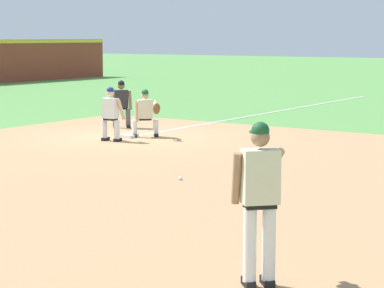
{
  "coord_description": "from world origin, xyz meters",
  "views": [
    {
      "loc": [
        -16.05,
        -13.0,
        2.77
      ],
      "look_at": [
        -6.29,
        -6.37,
        1.08
      ],
      "focal_mm": 70.0,
      "sensor_mm": 36.0,
      "label": 1
    }
  ],
  "objects_px": {
    "first_base_bag": "(129,136)",
    "first_baseman": "(146,111)",
    "baserunner": "(111,112)",
    "umpire": "(121,102)",
    "baseball": "(180,178)",
    "pitcher": "(260,194)"
  },
  "relations": [
    {
      "from": "first_base_bag",
      "to": "first_baseman",
      "type": "relative_size",
      "value": 0.28
    },
    {
      "from": "umpire",
      "to": "baserunner",
      "type": "bearing_deg",
      "value": -145.96
    },
    {
      "from": "first_baseman",
      "to": "baserunner",
      "type": "bearing_deg",
      "value": 166.57
    },
    {
      "from": "baseball",
      "to": "umpire",
      "type": "height_order",
      "value": "umpire"
    },
    {
      "from": "first_baseman",
      "to": "umpire",
      "type": "relative_size",
      "value": 0.92
    },
    {
      "from": "baseball",
      "to": "umpire",
      "type": "distance_m",
      "value": 8.73
    },
    {
      "from": "baseball",
      "to": "baserunner",
      "type": "xyz_separation_m",
      "value": [
        3.45,
        4.69,
        0.76
      ]
    },
    {
      "from": "first_base_bag",
      "to": "umpire",
      "type": "distance_m",
      "value": 2.39
    },
    {
      "from": "baserunner",
      "to": "umpire",
      "type": "relative_size",
      "value": 1.0
    },
    {
      "from": "pitcher",
      "to": "umpire",
      "type": "bearing_deg",
      "value": 45.36
    },
    {
      "from": "first_baseman",
      "to": "umpire",
      "type": "xyz_separation_m",
      "value": [
        1.31,
        1.95,
        0.06
      ]
    },
    {
      "from": "baseball",
      "to": "first_baseman",
      "type": "xyz_separation_m",
      "value": [
        4.62,
        4.41,
        0.69
      ]
    },
    {
      "from": "first_base_bag",
      "to": "baseball",
      "type": "height_order",
      "value": "first_base_bag"
    },
    {
      "from": "first_base_bag",
      "to": "baseball",
      "type": "distance_m",
      "value": 6.43
    },
    {
      "from": "pitcher",
      "to": "baserunner",
      "type": "xyz_separation_m",
      "value": [
        8.07,
        9.01,
        -0.27
      ]
    },
    {
      "from": "pitcher",
      "to": "umpire",
      "type": "xyz_separation_m",
      "value": [
        10.55,
        10.68,
        -0.27
      ]
    },
    {
      "from": "baserunner",
      "to": "umpire",
      "type": "bearing_deg",
      "value": 34.04
    },
    {
      "from": "first_baseman",
      "to": "umpire",
      "type": "bearing_deg",
      "value": 56.26
    },
    {
      "from": "baserunner",
      "to": "first_base_bag",
      "type": "bearing_deg",
      "value": 4.98
    },
    {
      "from": "first_baseman",
      "to": "pitcher",
      "type": "bearing_deg",
      "value": -136.64
    },
    {
      "from": "pitcher",
      "to": "baserunner",
      "type": "distance_m",
      "value": 12.1
    },
    {
      "from": "first_base_bag",
      "to": "baseball",
      "type": "relative_size",
      "value": 5.14
    }
  ]
}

